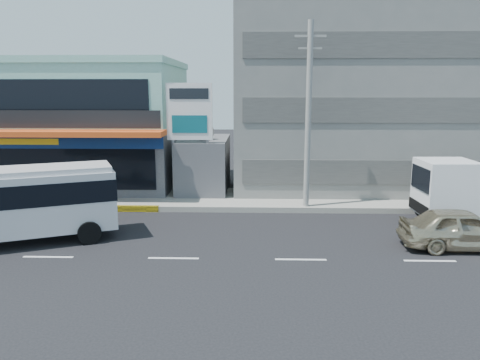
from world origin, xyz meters
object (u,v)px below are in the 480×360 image
satellite_dish (202,139)px  sedan (462,229)px  concrete_building (356,82)px  utility_pole_near (308,116)px  motorcycle_rider (51,204)px  billboard (190,118)px  minibus (20,199)px  shop_building (89,128)px

satellite_dish → sedan: 15.41m
concrete_building → satellite_dish: concrete_building is taller
utility_pole_near → motorcycle_rider: utility_pole_near is taller
billboard → satellite_dish: bearing=74.5°
concrete_building → minibus: 22.02m
utility_pole_near → sedan: size_ratio=1.99×
sedan → billboard: bearing=58.8°
utility_pole_near → motorcycle_rider: size_ratio=4.50×
shop_building → minibus: size_ratio=1.52×
motorcycle_rider → minibus: bearing=-83.2°
satellite_dish → minibus: satellite_dish is taller
billboard → minibus: (-6.31, -7.50, -2.98)m
shop_building → utility_pole_near: 15.50m
shop_building → motorcycle_rider: bearing=-85.1°
utility_pole_near → sedan: (5.82, -5.90, -4.29)m
shop_building → satellite_dish: shop_building is taller
satellite_dish → billboard: (-0.50, -1.80, 1.35)m
billboard → shop_building: bearing=147.7°
billboard → minibus: bearing=-130.1°
concrete_building → billboard: size_ratio=2.32×
concrete_building → sedan: (1.82, -13.50, -6.14)m
concrete_building → billboard: (-10.50, -5.80, -2.07)m
satellite_dish → utility_pole_near: bearing=-31.0°
shop_building → motorcycle_rider: 8.86m
minibus → sedan: 18.67m
shop_building → billboard: shop_building is taller
minibus → motorcycle_rider: bearing=96.8°
sedan → motorcycle_rider: 19.58m
satellite_dish → minibus: (-6.81, -9.30, -1.63)m
concrete_building → motorcycle_rider: concrete_building is taller
concrete_building → minibus: size_ratio=1.96×
satellite_dish → utility_pole_near: size_ratio=0.15×
billboard → utility_pole_near: utility_pole_near is taller
minibus → concrete_building: bearing=38.3°
minibus → sedan: size_ratio=1.62×
concrete_building → motorcycle_rider: 20.60m
concrete_building → billboard: concrete_building is taller
minibus → motorcycle_rider: (-0.48, 4.04, -1.22)m
minibus → motorcycle_rider: size_ratio=3.67×
satellite_dish → motorcycle_rider: bearing=-144.2°
utility_pole_near → sedan: bearing=-45.4°
shop_building → concrete_building: 18.28m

